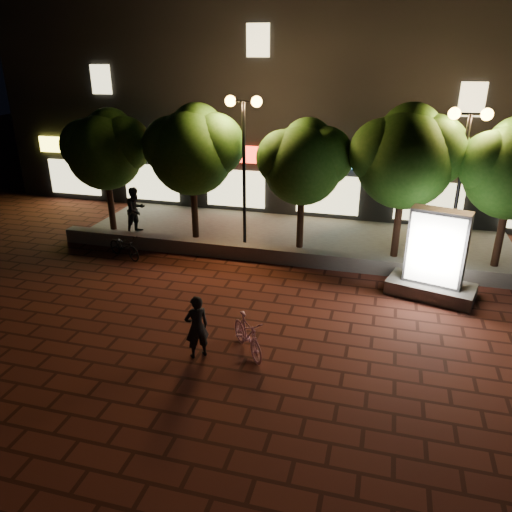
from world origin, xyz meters
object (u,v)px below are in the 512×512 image
(street_lamp_right, at_px, (465,148))
(pedestrian, at_px, (136,210))
(scooter_pink, at_px, (248,335))
(tree_left, at_px, (194,147))
(street_lamp_left, at_px, (244,134))
(tree_far_left, at_px, (106,147))
(rider, at_px, (197,327))
(ad_kiosk, at_px, (435,262))
(tree_right, at_px, (407,154))
(scooter_parked, at_px, (124,246))
(tree_mid, at_px, (304,160))

(street_lamp_right, distance_m, pedestrian, 11.77)
(scooter_pink, bearing_deg, tree_left, 80.52)
(street_lamp_left, height_order, scooter_pink, street_lamp_left)
(tree_far_left, bearing_deg, rider, -49.04)
(street_lamp_left, distance_m, pedestrian, 5.36)
(street_lamp_right, distance_m, ad_kiosk, 3.80)
(tree_far_left, distance_m, tree_right, 10.81)
(tree_far_left, height_order, tree_left, tree_left)
(tree_left, height_order, scooter_parked, tree_left)
(rider, bearing_deg, tree_left, -109.76)
(ad_kiosk, height_order, rider, ad_kiosk)
(street_lamp_left, xyz_separation_m, pedestrian, (-4.40, 0.12, -3.06))
(street_lamp_left, xyz_separation_m, rider, (0.95, -7.11, -3.25))
(tree_left, distance_m, street_lamp_right, 8.96)
(tree_mid, relative_size, street_lamp_left, 0.87)
(ad_kiosk, bearing_deg, tree_far_left, 167.12)
(tree_right, bearing_deg, ad_kiosk, -69.83)
(street_lamp_left, distance_m, scooter_pink, 7.83)
(street_lamp_right, distance_m, rider, 9.84)
(tree_right, distance_m, scooter_pink, 8.29)
(tree_mid, relative_size, street_lamp_right, 0.90)
(tree_mid, distance_m, rider, 7.84)
(tree_mid, distance_m, scooter_parked, 6.82)
(street_lamp_left, height_order, pedestrian, street_lamp_left)
(street_lamp_left, bearing_deg, tree_far_left, 177.24)
(tree_left, relative_size, ad_kiosk, 1.86)
(street_lamp_left, xyz_separation_m, street_lamp_right, (7.00, 0.00, -0.13))
(tree_mid, height_order, tree_right, tree_right)
(tree_far_left, height_order, ad_kiosk, tree_far_left)
(tree_mid, bearing_deg, tree_left, 180.00)
(tree_left, bearing_deg, tree_right, 0.00)
(tree_far_left, height_order, street_lamp_right, street_lamp_right)
(street_lamp_left, bearing_deg, scooter_parked, -149.02)
(street_lamp_left, xyz_separation_m, ad_kiosk, (6.35, -2.43, -2.98))
(rider, height_order, pedestrian, pedestrian)
(tree_left, height_order, street_lamp_right, street_lamp_right)
(tree_left, xyz_separation_m, tree_mid, (4.00, -0.00, -0.23))
(ad_kiosk, bearing_deg, street_lamp_right, 74.99)
(tree_mid, relative_size, scooter_parked, 2.84)
(tree_mid, height_order, ad_kiosk, tree_mid)
(tree_left, xyz_separation_m, ad_kiosk, (8.29, -2.70, -2.40))
(tree_left, xyz_separation_m, scooter_pink, (3.97, -6.93, -2.97))
(tree_right, bearing_deg, tree_left, -180.00)
(street_lamp_left, relative_size, street_lamp_right, 1.04)
(tree_left, distance_m, ad_kiosk, 9.04)
(tree_far_left, bearing_deg, tree_left, 0.00)
(tree_left, bearing_deg, street_lamp_left, -7.70)
(scooter_parked, bearing_deg, ad_kiosk, -66.69)
(scooter_parked, height_order, pedestrian, pedestrian)
(pedestrian, bearing_deg, tree_far_left, 101.83)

